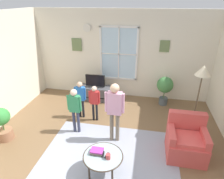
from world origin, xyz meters
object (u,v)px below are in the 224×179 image
object	(u,v)px
coffee_table	(103,157)
person_pink_shirt	(115,107)
book_stack	(97,151)
cup	(108,157)
remote_near_cup	(107,155)
potted_plant_by_window	(165,87)
armchair	(186,141)
floor_lamp	(202,78)
tv_stand	(96,93)
person_red_shirt	(95,99)
television	(95,81)
potted_plant_corner	(2,122)
person_green_shirt	(75,106)
remote_near_books	(103,154)
person_blue_shirt	(80,96)

from	to	relation	value
coffee_table	person_pink_shirt	distance (m)	1.11
book_stack	cup	bearing A→B (deg)	-24.17
remote_near_cup	potted_plant_by_window	distance (m)	3.15
armchair	floor_lamp	bearing A→B (deg)	70.70
tv_stand	person_red_shirt	xyz separation A→B (m)	(0.29, -1.15, 0.41)
person_pink_shirt	floor_lamp	bearing A→B (deg)	15.82
television	potted_plant_corner	bearing A→B (deg)	-124.18
tv_stand	person_green_shirt	xyz separation A→B (m)	(-0.02, -1.73, 0.50)
television	potted_plant_corner	xyz separation A→B (m)	(-1.56, -2.30, -0.20)
book_stack	person_pink_shirt	world-z (taller)	person_pink_shirt
potted_plant_by_window	armchair	bearing A→B (deg)	-80.72
television	book_stack	distance (m)	2.93
armchair	potted_plant_corner	distance (m)	4.05
coffee_table	person_green_shirt	world-z (taller)	person_green_shirt
armchair	coffee_table	world-z (taller)	armchair
remote_near_cup	person_green_shirt	world-z (taller)	person_green_shirt
potted_plant_by_window	cup	bearing A→B (deg)	-110.35
remote_near_books	armchair	bearing A→B (deg)	27.57
person_red_shirt	floor_lamp	size ratio (longest dim) A/B	0.57
tv_stand	remote_near_cup	world-z (taller)	remote_near_cup
television	person_pink_shirt	distance (m)	2.10
cup	person_pink_shirt	xyz separation A→B (m)	(-0.07, 1.06, 0.39)
person_red_shirt	person_pink_shirt	bearing A→B (deg)	-47.36
person_red_shirt	floor_lamp	distance (m)	2.57
television	tv_stand	bearing A→B (deg)	90.00
cup	remote_near_cup	world-z (taller)	cup
cup	remote_near_cup	size ratio (longest dim) A/B	0.70
tv_stand	potted_plant_corner	xyz separation A→B (m)	(-1.56, -2.30, 0.23)
remote_near_cup	floor_lamp	world-z (taller)	floor_lamp
potted_plant_corner	person_blue_shirt	bearing A→B (deg)	40.18
television	potted_plant_by_window	distance (m)	2.14
coffee_table	person_red_shirt	xyz separation A→B (m)	(-0.62, 1.71, 0.21)
tv_stand	person_blue_shirt	bearing A→B (deg)	-95.92
remote_near_books	person_red_shirt	xyz separation A→B (m)	(-0.62, 1.69, 0.16)
coffee_table	cup	xyz separation A→B (m)	(0.11, -0.05, 0.08)
person_red_shirt	potted_plant_corner	world-z (taller)	person_red_shirt
book_stack	floor_lamp	size ratio (longest dim) A/B	0.13
cup	person_green_shirt	bearing A→B (deg)	131.13
floor_lamp	person_red_shirt	bearing A→B (deg)	175.03
book_stack	cup	size ratio (longest dim) A/B	2.35
potted_plant_corner	remote_near_books	bearing A→B (deg)	-12.42
tv_stand	television	xyz separation A→B (m)	(0.00, -0.00, 0.43)
television	book_stack	world-z (taller)	television
television	floor_lamp	bearing A→B (deg)	-26.67
person_green_shirt	person_pink_shirt	bearing A→B (deg)	-7.96
coffee_table	person_green_shirt	xyz separation A→B (m)	(-0.94, 1.14, 0.30)
remote_near_cup	potted_plant_corner	world-z (taller)	potted_plant_corner
remote_near_books	person_green_shirt	world-z (taller)	person_green_shirt
armchair	person_blue_shirt	world-z (taller)	person_blue_shirt
person_blue_shirt	armchair	bearing A→B (deg)	-20.15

